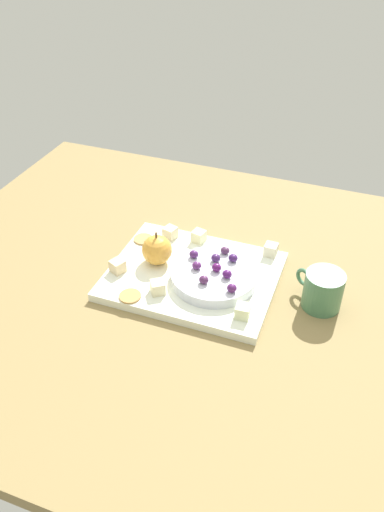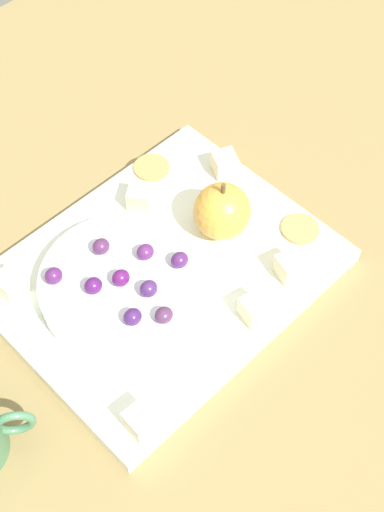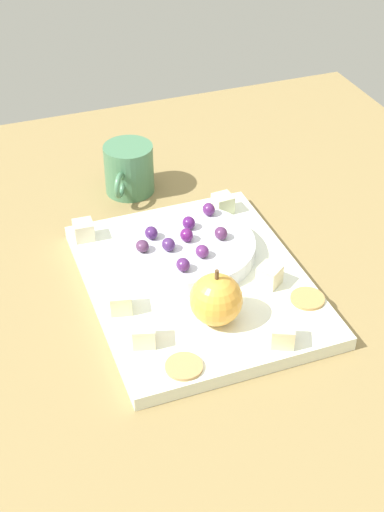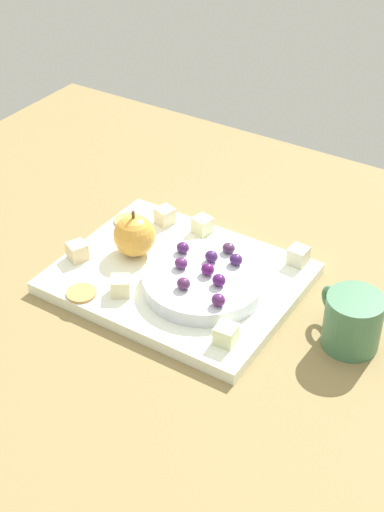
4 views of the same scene
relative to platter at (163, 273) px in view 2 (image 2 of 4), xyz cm
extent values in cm
cube|color=olive|center=(-2.72, -1.78, -2.45)|extent=(119.07, 102.87, 3.01)
cube|color=white|center=(0.00, 0.00, 0.00)|extent=(34.89, 27.74, 1.90)
cylinder|color=silver|center=(4.95, -0.85, 2.10)|extent=(17.81, 17.81, 2.31)
sphere|color=gold|center=(-8.46, 0.73, 4.20)|extent=(6.49, 6.49, 6.49)
cylinder|color=brown|center=(-8.46, 0.73, 8.04)|extent=(0.50, 0.50, 1.20)
cube|color=beige|center=(-15.04, -5.10, 2.30)|extent=(3.59, 3.59, 2.70)
cube|color=beige|center=(13.45, -9.17, 2.30)|extent=(2.90, 2.90, 2.70)
cube|color=beige|center=(-9.32, 10.19, 2.30)|extent=(3.36, 3.36, 2.70)
cube|color=beige|center=(13.85, 11.82, 2.30)|extent=(2.83, 2.83, 2.70)
cube|color=beige|center=(-4.39, -8.38, 2.30)|extent=(3.76, 3.76, 2.70)
cube|color=beige|center=(-3.07, 11.12, 2.30)|extent=(3.23, 3.23, 2.70)
cylinder|color=tan|center=(-9.08, -11.58, 1.15)|extent=(4.38, 4.38, 0.40)
cylinder|color=tan|center=(-14.77, 7.14, 1.15)|extent=(4.38, 4.38, 0.40)
ellipsoid|color=#502650|center=(4.15, -5.03, 4.12)|extent=(1.95, 1.75, 1.73)
ellipsoid|color=#4B215D|center=(-0.59, 2.12, 4.12)|extent=(1.95, 1.75, 1.73)
ellipsoid|color=#45245E|center=(4.16, 2.48, 4.15)|extent=(1.95, 1.75, 1.78)
ellipsoid|color=#4F2C50|center=(5.16, 5.80, 4.04)|extent=(1.95, 1.75, 1.57)
ellipsoid|color=#411F5C|center=(7.55, 3.79, 4.11)|extent=(1.95, 1.75, 1.70)
ellipsoid|color=#52205D|center=(10.12, -5.59, 4.17)|extent=(1.95, 1.75, 1.82)
ellipsoid|color=#58175E|center=(5.32, -0.50, 4.16)|extent=(1.95, 1.75, 1.81)
ellipsoid|color=#572461|center=(1.27, -1.20, 4.09)|extent=(1.95, 1.75, 1.66)
ellipsoid|color=#4C185E|center=(7.96, -1.97, 4.14)|extent=(1.95, 1.75, 1.77)
torus|color=#447652|center=(22.50, 4.04, 3.00)|extent=(3.81, 2.82, 4.00)
camera|label=1|loc=(29.31, -79.31, 70.06)|focal=36.29mm
camera|label=2|loc=(28.53, 33.49, 65.63)|focal=50.01mm
camera|label=3|loc=(-69.75, 26.53, 61.34)|focal=51.10mm
camera|label=4|loc=(47.72, -71.64, 67.25)|focal=51.23mm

